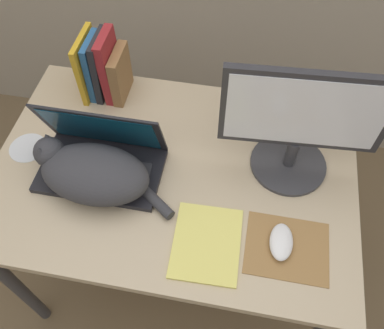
{
  "coord_description": "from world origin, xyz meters",
  "views": [
    {
      "loc": [
        0.19,
        -0.31,
        1.81
      ],
      "look_at": [
        0.07,
        0.35,
        0.85
      ],
      "focal_mm": 38.0,
      "sensor_mm": 36.0,
      "label": 1
    }
  ],
  "objects_px": {
    "laptop": "(101,158)",
    "cat": "(92,172)",
    "book_row": "(104,68)",
    "external_monitor": "(301,124)",
    "computer_mouse": "(281,242)",
    "cd_disc": "(28,148)",
    "notepad": "(207,243)"
  },
  "relations": [
    {
      "from": "computer_mouse",
      "to": "notepad",
      "type": "distance_m",
      "value": 0.21
    },
    {
      "from": "computer_mouse",
      "to": "cd_disc",
      "type": "bearing_deg",
      "value": 167.11
    },
    {
      "from": "external_monitor",
      "to": "book_row",
      "type": "xyz_separation_m",
      "value": [
        -0.65,
        0.21,
        -0.09
      ]
    },
    {
      "from": "laptop",
      "to": "book_row",
      "type": "relative_size",
      "value": 1.54
    },
    {
      "from": "cat",
      "to": "external_monitor",
      "type": "relative_size",
      "value": 0.96
    },
    {
      "from": "cat",
      "to": "external_monitor",
      "type": "distance_m",
      "value": 0.61
    },
    {
      "from": "notepad",
      "to": "computer_mouse",
      "type": "bearing_deg",
      "value": 9.71
    },
    {
      "from": "cd_disc",
      "to": "computer_mouse",
      "type": "bearing_deg",
      "value": -12.89
    },
    {
      "from": "laptop",
      "to": "external_monitor",
      "type": "height_order",
      "value": "external_monitor"
    },
    {
      "from": "laptop",
      "to": "computer_mouse",
      "type": "bearing_deg",
      "value": -16.36
    },
    {
      "from": "external_monitor",
      "to": "computer_mouse",
      "type": "height_order",
      "value": "external_monitor"
    },
    {
      "from": "notepad",
      "to": "cd_disc",
      "type": "relative_size",
      "value": 1.98
    },
    {
      "from": "external_monitor",
      "to": "cd_disc",
      "type": "bearing_deg",
      "value": -174.08
    },
    {
      "from": "cat",
      "to": "laptop",
      "type": "bearing_deg",
      "value": 90.31
    },
    {
      "from": "laptop",
      "to": "cat",
      "type": "relative_size",
      "value": 0.85
    },
    {
      "from": "computer_mouse",
      "to": "book_row",
      "type": "distance_m",
      "value": 0.82
    },
    {
      "from": "notepad",
      "to": "laptop",
      "type": "bearing_deg",
      "value": 151.07
    },
    {
      "from": "computer_mouse",
      "to": "notepad",
      "type": "height_order",
      "value": "computer_mouse"
    },
    {
      "from": "cat",
      "to": "notepad",
      "type": "xyz_separation_m",
      "value": [
        0.36,
        -0.13,
        -0.07
      ]
    },
    {
      "from": "laptop",
      "to": "external_monitor",
      "type": "distance_m",
      "value": 0.6
    },
    {
      "from": "notepad",
      "to": "external_monitor",
      "type": "bearing_deg",
      "value": 56.13
    },
    {
      "from": "computer_mouse",
      "to": "book_row",
      "type": "bearing_deg",
      "value": 142.98
    },
    {
      "from": "laptop",
      "to": "external_monitor",
      "type": "relative_size",
      "value": 0.82
    },
    {
      "from": "laptop",
      "to": "cat",
      "type": "height_order",
      "value": "laptop"
    },
    {
      "from": "book_row",
      "to": "notepad",
      "type": "height_order",
      "value": "book_row"
    },
    {
      "from": "laptop",
      "to": "cat",
      "type": "distance_m",
      "value": 0.08
    },
    {
      "from": "laptop",
      "to": "notepad",
      "type": "distance_m",
      "value": 0.42
    },
    {
      "from": "cat",
      "to": "computer_mouse",
      "type": "bearing_deg",
      "value": -9.25
    },
    {
      "from": "computer_mouse",
      "to": "book_row",
      "type": "xyz_separation_m",
      "value": [
        -0.65,
        0.49,
        0.09
      ]
    },
    {
      "from": "cd_disc",
      "to": "external_monitor",
      "type": "bearing_deg",
      "value": 5.92
    },
    {
      "from": "external_monitor",
      "to": "computer_mouse",
      "type": "bearing_deg",
      "value": -91.49
    },
    {
      "from": "laptop",
      "to": "cat",
      "type": "bearing_deg",
      "value": -89.69
    }
  ]
}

